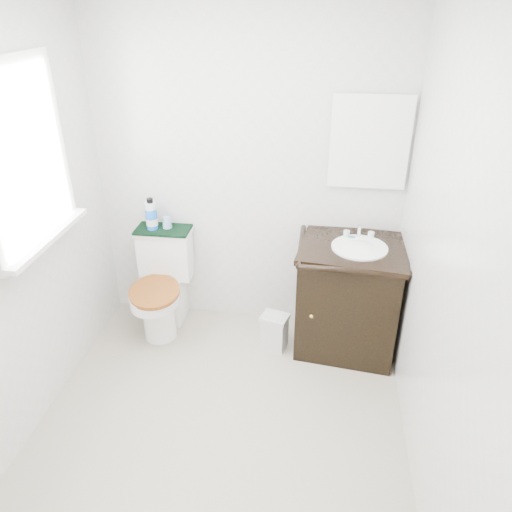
% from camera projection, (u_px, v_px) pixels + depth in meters
% --- Properties ---
extents(floor, '(2.40, 2.40, 0.00)m').
position_uv_depth(floor, '(220.00, 425.00, 3.03)').
color(floor, '#A9A088').
rests_on(floor, ground).
extents(wall_back, '(2.40, 0.00, 2.40)m').
position_uv_depth(wall_back, '(248.00, 172.00, 3.51)').
color(wall_back, silver).
rests_on(wall_back, ground).
extents(wall_front, '(2.40, 0.00, 2.40)m').
position_uv_depth(wall_front, '(122.00, 443.00, 1.41)').
color(wall_front, silver).
rests_on(wall_front, ground).
extents(wall_left, '(0.00, 2.40, 2.40)m').
position_uv_depth(wall_left, '(5.00, 237.00, 2.59)').
color(wall_left, silver).
rests_on(wall_left, ground).
extents(wall_right, '(0.00, 2.40, 2.40)m').
position_uv_depth(wall_right, '(442.00, 265.00, 2.33)').
color(wall_right, silver).
rests_on(wall_right, ground).
extents(window, '(0.02, 0.70, 0.90)m').
position_uv_depth(window, '(21.00, 158.00, 2.64)').
color(window, white).
rests_on(window, wall_left).
extents(mirror, '(0.50, 0.02, 0.60)m').
position_uv_depth(mirror, '(370.00, 142.00, 3.27)').
color(mirror, silver).
rests_on(mirror, wall_back).
extents(toilet, '(0.44, 0.65, 0.76)m').
position_uv_depth(toilet, '(163.00, 288.00, 3.79)').
color(toilet, white).
rests_on(toilet, floor).
extents(vanity, '(0.78, 0.69, 0.92)m').
position_uv_depth(vanity, '(350.00, 295.00, 3.52)').
color(vanity, black).
rests_on(vanity, floor).
extents(trash_bin, '(0.22, 0.20, 0.27)m').
position_uv_depth(trash_bin, '(274.00, 331.00, 3.63)').
color(trash_bin, silver).
rests_on(trash_bin, floor).
extents(towel, '(0.40, 0.22, 0.02)m').
position_uv_depth(towel, '(163.00, 230.00, 3.69)').
color(towel, black).
rests_on(towel, toilet).
extents(mouthwash_bottle, '(0.08, 0.08, 0.24)m').
position_uv_depth(mouthwash_bottle, '(151.00, 215.00, 3.63)').
color(mouthwash_bottle, blue).
rests_on(mouthwash_bottle, towel).
extents(cup, '(0.07, 0.07, 0.09)m').
position_uv_depth(cup, '(167.00, 222.00, 3.68)').
color(cup, '#81A3D3').
rests_on(cup, towel).
extents(soap_bar, '(0.07, 0.05, 0.02)m').
position_uv_depth(soap_bar, '(351.00, 237.00, 3.43)').
color(soap_bar, '#187367').
rests_on(soap_bar, vanity).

